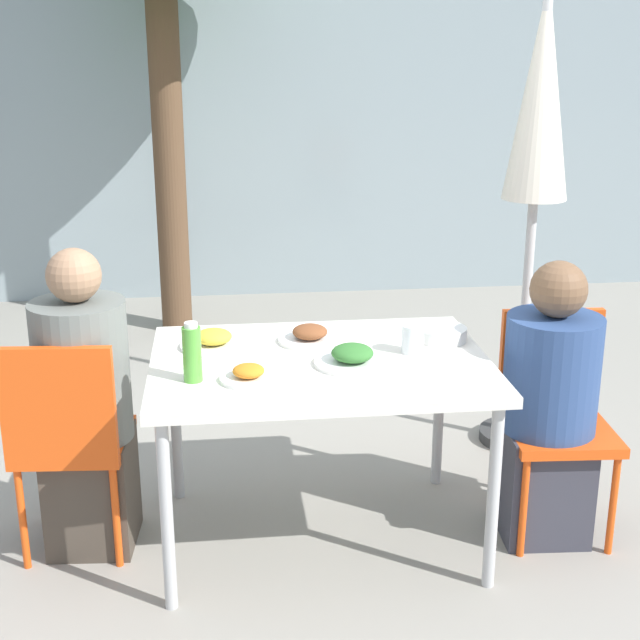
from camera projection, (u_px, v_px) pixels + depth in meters
ground_plane at (320, 537)px, 3.51m from camera, size 24.00×24.00×0.00m
building_facade at (263, 92)px, 6.49m from camera, size 10.00×0.20×3.00m
dining_table at (320, 374)px, 3.30m from camera, size 1.24×0.90×0.75m
chair_left at (68, 431)px, 3.25m from camera, size 0.43×0.43×0.87m
person_left at (86, 412)px, 3.31m from camera, size 0.35×0.35×1.17m
chair_right at (555, 405)px, 3.48m from camera, size 0.42×0.42×0.87m
person_right at (548, 412)px, 3.40m from camera, size 0.36×0.36×1.11m
closed_umbrella at (539, 125)px, 3.90m from camera, size 0.36×0.36×2.13m
plate_0 at (249, 375)px, 3.07m from camera, size 0.20×0.20×0.06m
plate_1 at (352, 357)px, 3.22m from camera, size 0.28×0.28×0.08m
plate_2 at (214, 340)px, 3.40m from camera, size 0.26×0.26×0.07m
plate_3 at (310, 336)px, 3.46m from camera, size 0.25×0.25×0.07m
bottle at (192, 353)px, 3.04m from camera, size 0.07×0.07×0.21m
drinking_cup at (413, 339)px, 3.33m from camera, size 0.08×0.08×0.11m
salad_bowl at (442, 334)px, 3.48m from camera, size 0.20×0.20×0.05m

